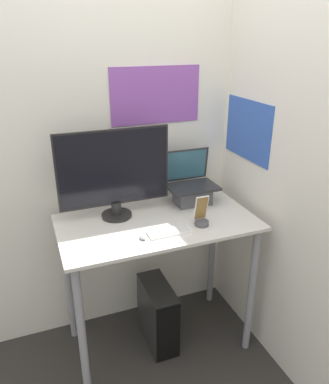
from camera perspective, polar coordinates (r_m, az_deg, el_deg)
The scene contains 10 objects.
ground_plane at distance 2.58m, azimuth 1.78°, elevation -26.22°, with size 12.00×12.00×0.00m, color #2D2B28.
wall_back at distance 2.45m, azimuth -4.41°, elevation 7.52°, with size 6.00×0.06×2.60m.
wall_side_right at distance 2.15m, azimuth 18.91°, elevation 4.11°, with size 0.06×6.00×2.60m.
desk at distance 2.31m, azimuth -1.06°, elevation -8.04°, with size 1.17×0.63×0.92m.
laptop at distance 2.44m, azimuth 4.11°, elevation 0.43°, with size 0.32×0.24×0.34m.
monitor at distance 2.19m, azimuth -7.63°, elevation 2.72°, with size 0.66×0.18×0.54m.
keyboard at distance 2.09m, azimuth 0.78°, elevation -6.11°, with size 0.25×0.09×0.02m.
mouse at distance 2.04m, azimuth -3.38°, elevation -6.89°, with size 0.03×0.05×0.02m.
cell_phone at distance 2.17m, azimuth 5.65°, elevation -3.83°, with size 0.08×0.08×0.18m.
computer_tower at distance 2.63m, azimuth -1.12°, elevation -18.14°, with size 0.17×0.39×0.44m.
Camera 1 is at (-0.68, -1.54, 1.95)m, focal length 35.00 mm.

